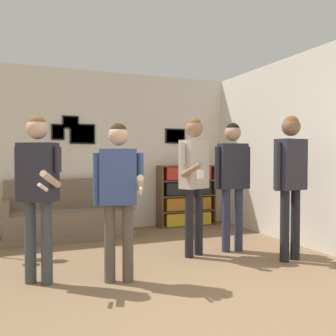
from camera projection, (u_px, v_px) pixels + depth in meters
ground_plane at (204, 327)px, 2.75m from camera, size 20.00×20.00×0.00m
wall_back at (97, 151)px, 6.36m from camera, size 7.24×0.08×2.70m
wall_right at (291, 150)px, 5.44m from camera, size 0.06×6.31×2.70m
couch at (68, 218)px, 5.81m from camera, size 1.91×0.80×0.89m
bookshelf at (186, 196)px, 6.78m from camera, size 1.06×0.30×1.09m
person_player_foreground_left at (38, 181)px, 3.66m from camera, size 0.42×0.60×1.65m
person_player_foreground_center at (119, 186)px, 3.71m from camera, size 0.48×0.53×1.58m
person_watcher_holding_cup at (194, 171)px, 4.68m from camera, size 0.47×0.55×1.74m
person_spectator_near_bookshelf at (233, 173)px, 4.92m from camera, size 0.50×0.25×1.70m
person_spectator_far_right at (291, 171)px, 4.48m from camera, size 0.50×0.25×1.74m
drinking_cup at (192, 162)px, 6.80m from camera, size 0.08×0.08×0.11m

